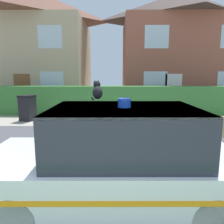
{
  "coord_description": "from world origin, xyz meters",
  "views": [
    {
      "loc": [
        0.25,
        -0.66,
        2.05
      ],
      "look_at": [
        0.15,
        5.19,
        1.05
      ],
      "focal_mm": 35.0,
      "sensor_mm": 36.0,
      "label": 1
    }
  ],
  "objects_px": {
    "wheelie_bin": "(27,108)",
    "house_right": "(180,48)",
    "cat": "(97,91)",
    "police_car": "(117,160)",
    "house_left": "(35,47)"
  },
  "relations": [
    {
      "from": "cat",
      "to": "wheelie_bin",
      "type": "height_order",
      "value": "cat"
    },
    {
      "from": "police_car",
      "to": "wheelie_bin",
      "type": "relative_size",
      "value": 3.49
    },
    {
      "from": "house_left",
      "to": "house_right",
      "type": "height_order",
      "value": "house_left"
    },
    {
      "from": "cat",
      "to": "house_right",
      "type": "relative_size",
      "value": 0.04
    },
    {
      "from": "police_car",
      "to": "cat",
      "type": "distance_m",
      "value": 1.11
    },
    {
      "from": "cat",
      "to": "house_left",
      "type": "xyz_separation_m",
      "value": [
        -5.56,
        13.1,
        2.2
      ]
    },
    {
      "from": "wheelie_bin",
      "to": "house_left",
      "type": "bearing_deg",
      "value": 120.84
    },
    {
      "from": "police_car",
      "to": "house_right",
      "type": "xyz_separation_m",
      "value": [
        4.53,
        12.82,
        3.14
      ]
    },
    {
      "from": "wheelie_bin",
      "to": "house_right",
      "type": "bearing_deg",
      "value": 52.03
    },
    {
      "from": "house_right",
      "to": "cat",
      "type": "bearing_deg",
      "value": -110.47
    },
    {
      "from": "police_car",
      "to": "cat",
      "type": "bearing_deg",
      "value": 15.5
    },
    {
      "from": "police_car",
      "to": "wheelie_bin",
      "type": "xyz_separation_m",
      "value": [
        -4.0,
        6.43,
        -0.17
      ]
    },
    {
      "from": "house_left",
      "to": "house_right",
      "type": "distance_m",
      "value": 10.38
    },
    {
      "from": "house_left",
      "to": "wheelie_bin",
      "type": "xyz_separation_m",
      "value": [
        1.84,
        -6.59,
        -3.44
      ]
    },
    {
      "from": "cat",
      "to": "house_right",
      "type": "height_order",
      "value": "house_right"
    }
  ]
}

